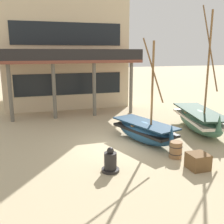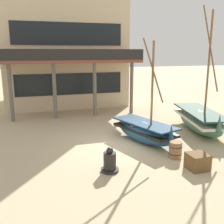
{
  "view_description": "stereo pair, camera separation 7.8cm",
  "coord_description": "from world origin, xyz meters",
  "px_view_note": "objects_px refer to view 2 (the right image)",
  "views": [
    {
      "loc": [
        -3.81,
        -11.1,
        4.34
      ],
      "look_at": [
        0.0,
        1.0,
        1.4
      ],
      "focal_mm": 41.92,
      "sensor_mm": 36.0,
      "label": 1
    },
    {
      "loc": [
        -3.74,
        -11.12,
        4.34
      ],
      "look_at": [
        0.0,
        1.0,
        1.4
      ],
      "focal_mm": 41.92,
      "sensor_mm": 36.0,
      "label": 2
    }
  ],
  "objects_px": {
    "capstan_winch": "(110,162)",
    "harbor_building_main": "(63,37)",
    "fishing_boat_centre_large": "(200,120)",
    "wooden_barrel": "(175,150)",
    "cargo_crate": "(197,161)",
    "fishing_boat_near_left": "(145,131)"
  },
  "relations": [
    {
      "from": "fishing_boat_near_left",
      "to": "harbor_building_main",
      "type": "bearing_deg",
      "value": 101.61
    },
    {
      "from": "capstan_winch",
      "to": "harbor_building_main",
      "type": "height_order",
      "value": "harbor_building_main"
    },
    {
      "from": "fishing_boat_near_left",
      "to": "capstan_winch",
      "type": "relative_size",
      "value": 5.27
    },
    {
      "from": "fishing_boat_centre_large",
      "to": "wooden_barrel",
      "type": "bearing_deg",
      "value": -137.69
    },
    {
      "from": "fishing_boat_centre_large",
      "to": "wooden_barrel",
      "type": "height_order",
      "value": "fishing_boat_centre_large"
    },
    {
      "from": "cargo_crate",
      "to": "harbor_building_main",
      "type": "relative_size",
      "value": 0.07
    },
    {
      "from": "capstan_winch",
      "to": "fishing_boat_near_left",
      "type": "bearing_deg",
      "value": 45.49
    },
    {
      "from": "fishing_boat_centre_large",
      "to": "harbor_building_main",
      "type": "relative_size",
      "value": 0.61
    },
    {
      "from": "wooden_barrel",
      "to": "cargo_crate",
      "type": "relative_size",
      "value": 0.96
    },
    {
      "from": "fishing_boat_centre_large",
      "to": "wooden_barrel",
      "type": "xyz_separation_m",
      "value": [
        -3.24,
        -2.95,
        -0.31
      ]
    },
    {
      "from": "cargo_crate",
      "to": "wooden_barrel",
      "type": "bearing_deg",
      "value": 101.54
    },
    {
      "from": "capstan_winch",
      "to": "cargo_crate",
      "type": "relative_size",
      "value": 1.29
    },
    {
      "from": "cargo_crate",
      "to": "harbor_building_main",
      "type": "height_order",
      "value": "harbor_building_main"
    },
    {
      "from": "capstan_winch",
      "to": "harbor_building_main",
      "type": "xyz_separation_m",
      "value": [
        0.18,
        14.15,
        5.17
      ]
    },
    {
      "from": "wooden_barrel",
      "to": "fishing_boat_centre_large",
      "type": "bearing_deg",
      "value": 42.31
    },
    {
      "from": "wooden_barrel",
      "to": "cargo_crate",
      "type": "distance_m",
      "value": 1.22
    },
    {
      "from": "fishing_boat_centre_large",
      "to": "capstan_winch",
      "type": "bearing_deg",
      "value": -151.65
    },
    {
      "from": "capstan_winch",
      "to": "harbor_building_main",
      "type": "distance_m",
      "value": 15.06
    },
    {
      "from": "capstan_winch",
      "to": "cargo_crate",
      "type": "height_order",
      "value": "capstan_winch"
    },
    {
      "from": "fishing_boat_centre_large",
      "to": "capstan_winch",
      "type": "distance_m",
      "value": 7.06
    },
    {
      "from": "fishing_boat_near_left",
      "to": "cargo_crate",
      "type": "distance_m",
      "value": 3.46
    },
    {
      "from": "fishing_boat_near_left",
      "to": "cargo_crate",
      "type": "height_order",
      "value": "fishing_boat_near_left"
    }
  ]
}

